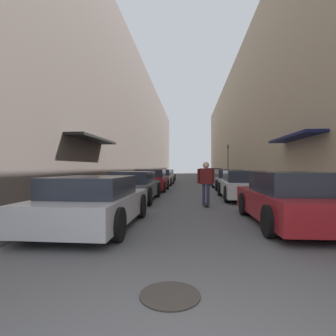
% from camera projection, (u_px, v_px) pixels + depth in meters
% --- Properties ---
extents(ground, '(144.68, 144.68, 0.00)m').
position_uv_depth(ground, '(190.00, 181.00, 27.62)').
color(ground, '#515154').
extents(curb_strip_left, '(1.80, 65.77, 0.12)m').
position_uv_depth(curb_strip_left, '(157.00, 178.00, 34.54)').
color(curb_strip_left, gray).
rests_on(curb_strip_left, ground).
extents(curb_strip_right, '(1.80, 65.77, 0.12)m').
position_uv_depth(curb_strip_right, '(224.00, 178.00, 33.80)').
color(curb_strip_right, gray).
rests_on(curb_strip_right, ground).
extents(building_row_left, '(4.90, 65.77, 13.41)m').
position_uv_depth(building_row_left, '(135.00, 128.00, 34.76)').
color(building_row_left, '#564C47').
rests_on(building_row_left, ground).
extents(building_row_right, '(4.90, 65.77, 14.28)m').
position_uv_depth(building_row_right, '(247.00, 123.00, 33.54)').
color(building_row_right, tan).
rests_on(building_row_right, ground).
extents(parked_car_left_0, '(2.09, 4.05, 1.25)m').
position_uv_depth(parked_car_left_0, '(93.00, 202.00, 6.45)').
color(parked_car_left_0, '#B7B7BC').
rests_on(parked_car_left_0, ground).
extents(parked_car_left_1, '(1.90, 4.67, 1.29)m').
position_uv_depth(parked_car_left_1, '(135.00, 186.00, 11.55)').
color(parked_car_left_1, '#515459').
rests_on(parked_car_left_1, ground).
extents(parked_car_left_2, '(2.02, 4.00, 1.35)m').
position_uv_depth(parked_car_left_2, '(151.00, 180.00, 16.53)').
color(parked_car_left_2, maroon).
rests_on(parked_car_left_2, ground).
extents(parked_car_left_3, '(1.90, 4.66, 1.28)m').
position_uv_depth(parked_car_left_3, '(162.00, 177.00, 22.05)').
color(parked_car_left_3, silver).
rests_on(parked_car_left_3, ground).
extents(parked_car_left_4, '(1.93, 3.99, 1.24)m').
position_uv_depth(parked_car_left_4, '(166.00, 175.00, 27.41)').
color(parked_car_left_4, '#B7B7BC').
rests_on(parked_car_left_4, ground).
extents(parked_car_right_0, '(1.94, 4.24, 1.36)m').
position_uv_depth(parked_car_right_0, '(290.00, 200.00, 6.66)').
color(parked_car_right_0, maroon).
rests_on(parked_car_right_0, ground).
extents(parked_car_right_1, '(1.94, 4.24, 1.33)m').
position_uv_depth(parked_car_right_1, '(242.00, 185.00, 12.12)').
color(parked_car_right_1, silver).
rests_on(parked_car_right_1, ground).
extents(parked_car_right_2, '(1.86, 4.33, 1.32)m').
position_uv_depth(parked_car_right_2, '(228.00, 180.00, 17.50)').
color(parked_car_right_2, '#B7B7BC').
rests_on(parked_car_right_2, ground).
extents(parked_car_right_3, '(2.03, 4.50, 1.32)m').
position_uv_depth(parked_car_right_3, '(217.00, 177.00, 23.12)').
color(parked_car_right_3, black).
rests_on(parked_car_right_3, ground).
extents(parked_car_right_4, '(1.86, 4.27, 1.39)m').
position_uv_depth(parked_car_right_4, '(213.00, 175.00, 28.20)').
color(parked_car_right_4, black).
rests_on(parked_car_right_4, ground).
extents(parked_car_right_5, '(1.94, 4.20, 1.28)m').
position_uv_depth(parked_car_right_5, '(209.00, 174.00, 33.75)').
color(parked_car_right_5, black).
rests_on(parked_car_right_5, ground).
extents(skateboarder, '(0.64, 0.78, 1.68)m').
position_uv_depth(skateboarder, '(206.00, 179.00, 9.90)').
color(skateboarder, black).
rests_on(skateboarder, ground).
extents(manhole_cover, '(0.70, 0.70, 0.02)m').
position_uv_depth(manhole_cover, '(170.00, 295.00, 3.00)').
color(manhole_cover, '#332D28').
rests_on(manhole_cover, ground).
extents(traffic_light, '(0.16, 0.22, 3.97)m').
position_uv_depth(traffic_light, '(228.00, 158.00, 30.22)').
color(traffic_light, '#2D2D2D').
rests_on(traffic_light, curb_strip_right).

